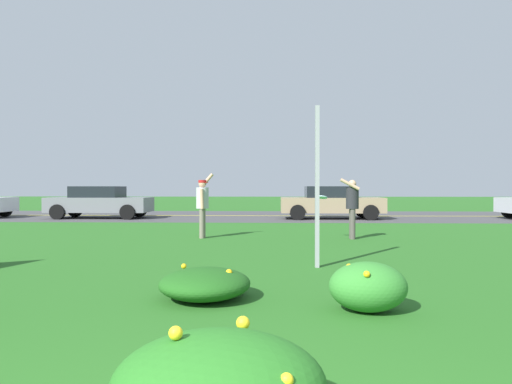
{
  "coord_description": "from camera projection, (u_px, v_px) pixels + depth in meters",
  "views": [
    {
      "loc": [
        0.23,
        -1.39,
        1.38
      ],
      "look_at": [
        -0.23,
        10.74,
        1.27
      ],
      "focal_mm": 32.1,
      "sensor_mm": 36.0,
      "label": 1
    }
  ],
  "objects": [
    {
      "name": "highway_center_stripe",
      "position": [
        269.0,
        216.0,
        22.52
      ],
      "size": [
        120.0,
        0.16,
        0.0
      ],
      "primitive_type": "cube",
      "color": "yellow",
      "rests_on": "ground"
    },
    {
      "name": "car_gray_center_left",
      "position": [
        100.0,
        202.0,
        20.77
      ],
      "size": [
        4.5,
        2.0,
        1.45
      ],
      "color": "slate",
      "rests_on": "ground"
    },
    {
      "name": "highway_strip",
      "position": [
        269.0,
        216.0,
        22.52
      ],
      "size": [
        120.0,
        9.03,
        0.01
      ],
      "primitive_type": "cube",
      "color": "#424244",
      "rests_on": "ground"
    },
    {
      "name": "car_tan_center_right",
      "position": [
        331.0,
        202.0,
        20.38
      ],
      "size": [
        4.5,
        2.0,
        1.45
      ],
      "color": "#937F60",
      "rests_on": "ground"
    },
    {
      "name": "daylily_clump_mid_right",
      "position": [
        368.0,
        287.0,
        5.11
      ],
      "size": [
        0.87,
        0.73,
        0.55
      ],
      "color": "#337F2D",
      "rests_on": "ground"
    },
    {
      "name": "frisbee_pale_blue",
      "position": [
        322.0,
        197.0,
        12.25
      ],
      "size": [
        0.29,
        0.27,
        0.13
      ],
      "color": "#ADD6E5"
    },
    {
      "name": "person_thrower_red_cap_gray_shirt",
      "position": [
        203.0,
        202.0,
        12.58
      ],
      "size": [
        0.46,
        0.49,
        1.8
      ],
      "color": "#B2B2B7",
      "rests_on": "ground"
    },
    {
      "name": "person_catcher_dark_shirt",
      "position": [
        352.0,
        204.0,
        12.35
      ],
      "size": [
        0.53,
        0.49,
        1.64
      ],
      "color": "#232328",
      "rests_on": "ground"
    },
    {
      "name": "ground_plane",
      "position": [
        264.0,
        241.0,
        11.97
      ],
      "size": [
        120.0,
        120.0,
        0.0
      ],
      "primitive_type": "plane",
      "color": "#26601E"
    },
    {
      "name": "daylily_clump_front_left",
      "position": [
        219.0,
        384.0,
        2.57
      ],
      "size": [
        1.22,
        1.07,
        0.61
      ],
      "color": "#23661E",
      "rests_on": "ground"
    },
    {
      "name": "sign_post_near_path",
      "position": [
        317.0,
        187.0,
        7.93
      ],
      "size": [
        0.07,
        0.1,
        2.81
      ],
      "color": "#93969B",
      "rests_on": "ground"
    },
    {
      "name": "daylily_clump_front_right",
      "position": [
        205.0,
        284.0,
        5.69
      ],
      "size": [
        1.14,
        1.2,
        0.39
      ],
      "color": "#1E5619",
      "rests_on": "ground"
    }
  ]
}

